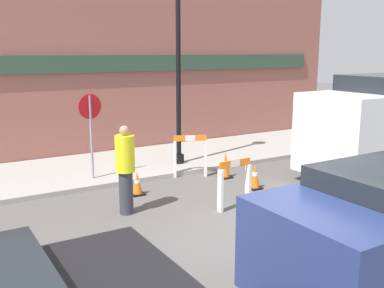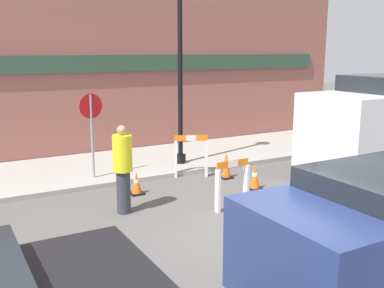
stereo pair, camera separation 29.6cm
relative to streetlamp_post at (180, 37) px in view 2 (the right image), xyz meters
name	(u,v)px [view 2 (the right image)]	position (x,y,z in m)	size (l,w,h in m)	color
ground_plane	(273,247)	(-1.12, -5.36, -3.54)	(60.00, 60.00, 0.00)	#565451
sidewalk_slab	(132,163)	(-1.12, 0.82, -3.48)	(18.00, 3.35, 0.12)	#9E9B93
storefront_facade	(108,65)	(-1.12, 2.56, -0.79)	(18.00, 0.22, 5.50)	#93564C
streetlamp_post	(180,37)	(0.00, 0.00, 0.00)	(0.44, 0.44, 5.34)	black
stop_sign	(91,122)	(-2.55, -0.23, -2.04)	(0.59, 0.13, 2.06)	gray
barricade_0	(191,154)	(-0.23, -1.01, -2.96)	(0.82, 0.47, 1.09)	white
barricade_1	(232,183)	(-0.68, -3.52, -2.99)	(0.78, 0.16, 1.03)	white
traffic_cone_0	(255,177)	(0.53, -2.67, -3.24)	(0.30, 0.30, 0.62)	black
traffic_cone_1	(136,183)	(-2.01, -1.66, -3.29)	(0.30, 0.30, 0.53)	black
traffic_cone_2	(226,165)	(0.48, -1.55, -3.21)	(0.30, 0.30, 0.70)	black
person_worker	(123,167)	(-2.69, -2.63, -2.59)	(0.46, 0.46, 1.77)	#33333D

